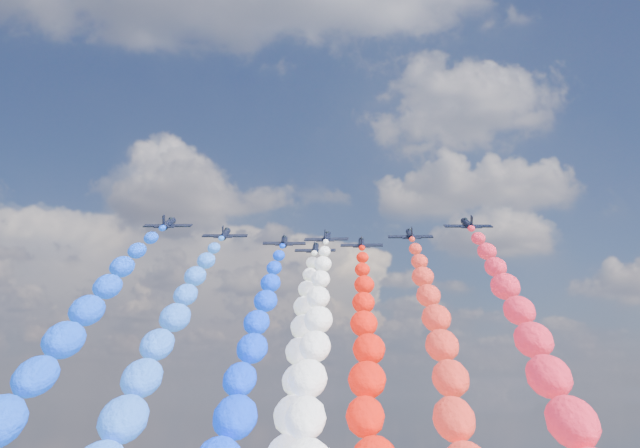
# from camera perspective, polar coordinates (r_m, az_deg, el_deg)

# --- Properties ---
(jet_0) EXTENTS (8.75, 11.76, 6.36)m
(jet_0) POSITION_cam_1_polar(r_m,az_deg,el_deg) (153.14, -10.24, 0.02)
(jet_0) COLOR black
(trail_0) EXTENTS (5.92, 108.03, 60.28)m
(trail_0) POSITION_cam_1_polar(r_m,az_deg,el_deg) (96.71, -18.06, -10.21)
(trail_0) COLOR blue
(jet_1) EXTENTS (9.02, 11.95, 6.36)m
(jet_1) POSITION_cam_1_polar(r_m,az_deg,el_deg) (161.19, -6.44, -0.67)
(jet_1) COLOR black
(trail_1) EXTENTS (5.92, 108.03, 60.28)m
(trail_1) POSITION_cam_1_polar(r_m,az_deg,el_deg) (103.77, -11.51, -10.59)
(trail_1) COLOR blue
(jet_2) EXTENTS (9.30, 12.16, 6.36)m
(jet_2) POSITION_cam_1_polar(r_m,az_deg,el_deg) (168.35, -2.44, -1.20)
(jet_2) COLOR black
(trail_2) EXTENTS (5.92, 108.03, 60.28)m
(trail_2) POSITION_cam_1_polar(r_m,az_deg,el_deg) (110.33, -4.99, -10.81)
(trail_2) COLOR #0733EF
(jet_3) EXTENTS (8.96, 11.91, 6.36)m
(jet_3) POSITION_cam_1_polar(r_m,az_deg,el_deg) (163.77, 0.45, -0.92)
(jet_3) COLOR black
(trail_3) EXTENTS (5.92, 108.03, 60.28)m
(trail_3) POSITION_cam_1_polar(r_m,az_deg,el_deg) (105.42, -0.55, -10.82)
(trail_3) COLOR white
(jet_4) EXTENTS (8.59, 11.65, 6.36)m
(jet_4) POSITION_cam_1_polar(r_m,az_deg,el_deg) (176.33, -0.32, -1.68)
(jet_4) COLOR black
(trail_4) EXTENTS (5.92, 108.03, 60.28)m
(trail_4) POSITION_cam_1_polar(r_m,az_deg,el_deg) (118.22, -1.61, -10.90)
(trail_4) COLOR white
(jet_5) EXTENTS (8.61, 11.66, 6.36)m
(jet_5) POSITION_cam_1_polar(r_m,az_deg,el_deg) (170.52, 2.84, -1.33)
(jet_5) COLOR black
(trail_5) EXTENTS (5.92, 108.03, 60.28)m
(trail_5) POSITION_cam_1_polar(r_m,az_deg,el_deg) (112.25, 3.21, -10.85)
(trail_5) COLOR red
(jet_6) EXTENTS (8.55, 11.61, 6.36)m
(jet_6) POSITION_cam_1_polar(r_m,az_deg,el_deg) (162.03, 6.14, -0.73)
(jet_6) COLOR black
(trail_6) EXTENTS (5.92, 108.03, 60.28)m
(trail_6) POSITION_cam_1_polar(r_m,az_deg,el_deg) (103.80, 8.50, -10.69)
(trail_6) COLOR red
(jet_7) EXTENTS (8.99, 11.93, 6.36)m
(jet_7) POSITION_cam_1_polar(r_m,az_deg,el_deg) (153.42, 9.98, -0.02)
(jet_7) COLOR black
(trail_7) EXTENTS (5.92, 108.03, 60.28)m
(trail_7) POSITION_cam_1_polar(r_m,az_deg,el_deg) (95.66, 14.97, -10.37)
(trail_7) COLOR red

